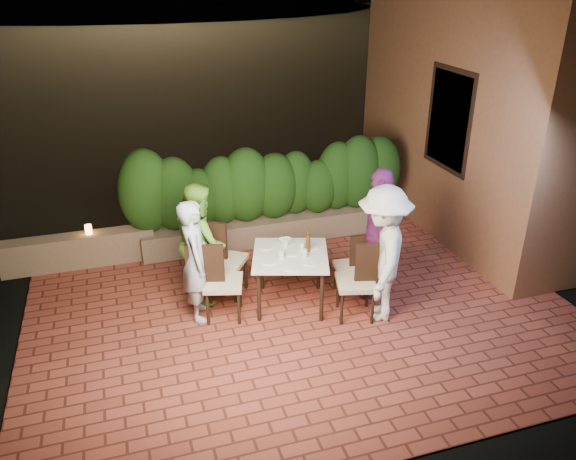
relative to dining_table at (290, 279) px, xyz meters
name	(u,v)px	position (x,y,z in m)	size (l,w,h in m)	color
ground	(306,317)	(0.11, -0.33, -0.40)	(400.00, 400.00, 0.00)	black
terrace_floor	(294,300)	(0.11, 0.17, -0.45)	(7.00, 6.00, 0.15)	brown
building_wall	(480,77)	(3.71, 1.67, 2.12)	(1.60, 5.00, 5.00)	#935C3A
window_pane	(451,120)	(2.93, 1.17, 1.62)	(0.08, 1.00, 1.40)	black
window_frame	(450,120)	(2.92, 1.17, 1.62)	(0.06, 1.15, 1.55)	black
planter	(271,228)	(0.31, 1.97, -0.17)	(4.20, 0.55, 0.40)	#78644C
hedge	(271,185)	(0.31, 1.97, 0.57)	(4.00, 0.70, 1.10)	#1A4011
parapet	(79,250)	(-2.69, 1.97, -0.12)	(2.20, 0.30, 0.50)	#78644C
hill	(142,47)	(2.11, 59.67, -4.38)	(52.00, 40.00, 22.00)	black
dining_table	(290,279)	(0.00, 0.00, 0.00)	(0.95, 0.95, 0.75)	white
plate_nw	(270,261)	(-0.31, -0.11, 0.38)	(0.22, 0.22, 0.01)	white
plate_sw	(266,247)	(-0.24, 0.29, 0.38)	(0.20, 0.20, 0.01)	white
plate_ne	(310,262)	(0.17, -0.30, 0.38)	(0.20, 0.20, 0.01)	white
plate_se	(311,246)	(0.33, 0.12, 0.38)	(0.20, 0.20, 0.01)	white
plate_centre	(292,253)	(0.03, 0.02, 0.38)	(0.20, 0.20, 0.01)	white
plate_front	(292,267)	(-0.09, -0.34, 0.38)	(0.23, 0.23, 0.01)	white
glass_nw	(281,254)	(-0.14, -0.07, 0.44)	(0.07, 0.07, 0.12)	silver
glass_sw	(286,243)	(0.00, 0.21, 0.43)	(0.07, 0.07, 0.12)	silver
glass_ne	(305,253)	(0.15, -0.13, 0.43)	(0.06, 0.06, 0.11)	silver
glass_se	(302,246)	(0.18, 0.06, 0.43)	(0.07, 0.07, 0.11)	silver
beer_bottle	(308,241)	(0.24, 0.01, 0.53)	(0.06, 0.06, 0.31)	#462A0B
bowl	(285,241)	(0.04, 0.33, 0.40)	(0.19, 0.19, 0.05)	white
chair_left_front	(223,281)	(-0.89, -0.01, 0.14)	(0.48, 0.48, 1.03)	black
chair_left_back	(226,259)	(-0.74, 0.53, 0.15)	(0.49, 0.49, 1.06)	black
chair_right_front	(356,281)	(0.71, -0.51, 0.14)	(0.48, 0.48, 1.03)	black
chair_right_back	(351,266)	(0.85, -0.02, 0.07)	(0.41, 0.41, 0.89)	black
diner_blue	(196,260)	(-1.20, 0.10, 0.43)	(0.59, 0.38, 1.61)	silver
diner_green	(201,241)	(-1.06, 0.59, 0.44)	(0.80, 0.62, 1.64)	#77C83E
diner_white	(383,254)	(1.00, -0.60, 0.52)	(1.15, 0.66, 1.78)	white
diner_purple	(379,233)	(1.22, -0.05, 0.53)	(1.06, 0.44, 1.81)	#7C2976
parapet_lamp	(88,230)	(-2.52, 1.97, 0.20)	(0.10, 0.10, 0.14)	orange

